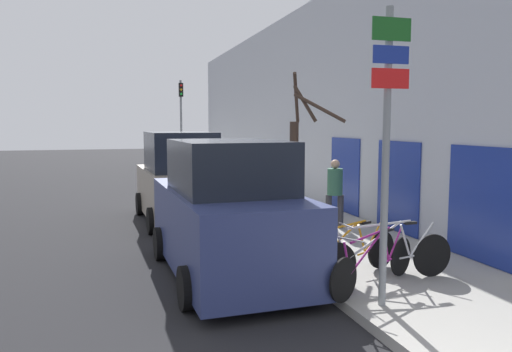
# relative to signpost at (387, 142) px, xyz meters

# --- Properties ---
(ground_plane) EXTENTS (80.00, 80.00, 0.00)m
(ground_plane) POSITION_rel_signpost_xyz_m (-1.44, 7.53, -2.37)
(ground_plane) COLOR black
(sidewalk_curb) EXTENTS (3.20, 32.00, 0.15)m
(sidewalk_curb) POSITION_rel_signpost_xyz_m (1.16, 10.33, -2.30)
(sidewalk_curb) COLOR #9E9B93
(sidewalk_curb) RESTS_ON ground
(building_facade) EXTENTS (0.23, 32.00, 6.50)m
(building_facade) POSITION_rel_signpost_xyz_m (2.90, 10.25, 0.86)
(building_facade) COLOR #B2B7C1
(building_facade) RESTS_ON ground
(signpost) EXTENTS (0.56, 0.12, 3.96)m
(signpost) POSITION_rel_signpost_xyz_m (0.00, 0.00, 0.00)
(signpost) COLOR gray
(signpost) RESTS_ON sidewalk_curb
(bicycle_0) EXTENTS (2.01, 1.20, 0.87)m
(bicycle_0) POSITION_rel_signpost_xyz_m (0.26, 0.67, -1.85)
(bicycle_0) COLOR black
(bicycle_0) RESTS_ON sidewalk_curb
(bicycle_1) EXTENTS (2.43, 0.44, 0.96)m
(bicycle_1) POSITION_rel_signpost_xyz_m (0.57, 0.88, -1.82)
(bicycle_1) COLOR black
(bicycle_1) RESTS_ON sidewalk_curb
(bicycle_2) EXTENTS (2.20, 0.87, 0.89)m
(bicycle_2) POSITION_rel_signpost_xyz_m (0.10, 1.26, -1.84)
(bicycle_2) COLOR black
(bicycle_2) RESTS_ON sidewalk_curb
(parked_car_0) EXTENTS (2.23, 4.49, 2.34)m
(parked_car_0) POSITION_rel_signpost_xyz_m (-1.61, 2.33, -1.31)
(parked_car_0) COLOR navy
(parked_car_0) RESTS_ON ground
(parked_car_1) EXTENTS (2.16, 4.34, 2.39)m
(parked_car_1) POSITION_rel_signpost_xyz_m (-1.72, 7.36, -1.30)
(parked_car_1) COLOR gray
(parked_car_1) RESTS_ON ground
(pedestrian_near) EXTENTS (0.41, 0.36, 1.62)m
(pedestrian_near) POSITION_rel_signpost_xyz_m (1.58, 4.83, -1.29)
(pedestrian_near) COLOR #333338
(pedestrian_near) RESTS_ON sidewalk_curb
(pedestrian_far) EXTENTS (0.46, 0.41, 1.82)m
(pedestrian_far) POSITION_rel_signpost_xyz_m (2.01, 11.82, -1.17)
(pedestrian_far) COLOR #333338
(pedestrian_far) RESTS_ON sidewalk_curb
(street_tree) EXTENTS (1.00, 1.60, 3.53)m
(street_tree) POSITION_rel_signpost_xyz_m (0.29, 4.02, -0.67)
(street_tree) COLOR #3D2D23
(street_tree) RESTS_ON sidewalk_curb
(traffic_light) EXTENTS (0.20, 0.30, 4.50)m
(traffic_light) POSITION_rel_signpost_xyz_m (-0.13, 18.11, 0.66)
(traffic_light) COLOR gray
(traffic_light) RESTS_ON sidewalk_curb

